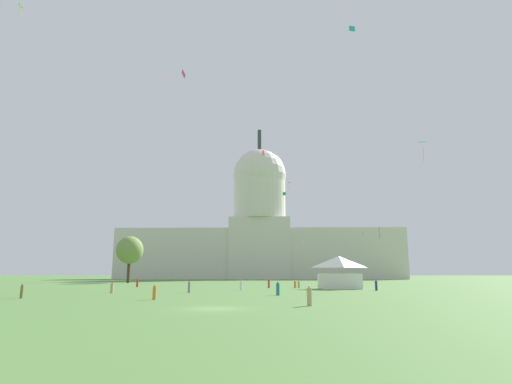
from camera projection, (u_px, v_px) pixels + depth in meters
The scene contains 26 objects.
ground_plane at pixel (214, 309), 34.22m from camera, with size 800.00×800.00×0.00m, color #4C7538.
capitol_building at pixel (260, 233), 188.61m from camera, with size 125.15×24.32×68.73m.
event_tent at pixel (339, 272), 75.35m from camera, with size 7.71×5.78×5.81m.
tree_west_near at pixel (130, 250), 119.72m from camera, with size 9.25×9.43×13.11m.
person_navy_near_tree_west at pixel (376, 285), 68.34m from camera, with size 0.54×0.54×1.75m.
person_white_back_left at pixel (241, 285), 70.81m from camera, with size 0.58×0.58×1.71m.
person_tan_edge_west at pixel (299, 284), 78.99m from camera, with size 0.45×0.45×1.50m.
person_orange_mid_right at pixel (295, 284), 80.79m from camera, with size 0.61×0.61×1.48m.
person_tan_lawn_far_left at pixel (309, 297), 36.94m from camera, with size 0.50×0.50×1.76m.
person_red_near_tree_east at pixel (269, 284), 79.81m from camera, with size 0.52×0.52×1.67m.
person_grey_lawn_far_right at pixel (189, 287), 61.12m from camera, with size 0.51×0.51×1.67m.
person_olive_front_right at pixel (22, 292), 47.85m from camera, with size 0.49×0.49×1.63m.
person_red_deep_crowd at pixel (137, 283), 84.83m from camera, with size 0.56×0.56×1.72m.
person_teal_front_center at pixel (278, 289), 54.04m from camera, with size 0.60×0.60×1.76m.
person_orange_near_tent at pixel (154, 293), 45.59m from camera, with size 0.51×0.51×1.62m.
person_tan_aisle_center at pixel (112, 288), 60.35m from camera, with size 0.43×0.43×1.55m.
kite_turquoise_high at pixel (352, 29), 74.70m from camera, with size 1.10×0.39×1.16m.
kite_black_low at pixel (379, 230), 129.78m from camera, with size 0.44×1.01×3.58m.
kite_green_mid at pixel (284, 194), 152.51m from camera, with size 1.16×1.19×1.05m.
kite_pink_high at pixel (288, 183), 159.50m from camera, with size 1.15×1.61×2.43m.
kite_violet_low at pixel (365, 233), 130.75m from camera, with size 0.88×1.84×0.27m.
kite_yellow_low at pixel (302, 243), 151.54m from camera, with size 1.89×1.76×2.53m.
kite_magenta_high at pixel (184, 74), 74.04m from camera, with size 0.88×0.86×1.26m.
kite_cyan_mid at pixel (423, 145), 90.28m from camera, with size 1.57×1.06×3.90m.
kite_red_mid at pixel (263, 153), 114.41m from camera, with size 0.59×1.04×1.50m.
kite_white_high at pixel (21, 5), 75.78m from camera, with size 1.01×1.01×2.60m.
Camera 1 is at (4.34, -35.30, 2.89)m, focal length 29.49 mm.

